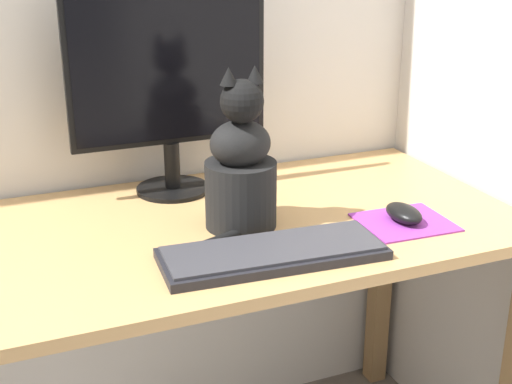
# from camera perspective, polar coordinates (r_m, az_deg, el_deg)

# --- Properties ---
(desk) EXTENTS (1.30, 0.64, 0.72)m
(desk) POSITION_cam_1_polar(r_m,az_deg,el_deg) (1.52, -3.63, -6.20)
(desk) COLOR tan
(desk) RESTS_ON ground_plane
(monitor) EXTENTS (0.45, 0.17, 0.46)m
(monitor) POSITION_cam_1_polar(r_m,az_deg,el_deg) (1.60, -7.00, 8.79)
(monitor) COLOR black
(monitor) RESTS_ON desk
(keyboard) EXTENTS (0.43, 0.18, 0.02)m
(keyboard) POSITION_cam_1_polar(r_m,az_deg,el_deg) (1.33, 1.35, -4.89)
(keyboard) COLOR black
(keyboard) RESTS_ON desk
(mousepad_right) EXTENTS (0.19, 0.17, 0.00)m
(mousepad_right) POSITION_cam_1_polar(r_m,az_deg,el_deg) (1.52, 11.81, -2.39)
(mousepad_right) COLOR purple
(mousepad_right) RESTS_ON desk
(computer_mouse_right) EXTENTS (0.06, 0.10, 0.03)m
(computer_mouse_right) POSITION_cam_1_polar(r_m,az_deg,el_deg) (1.51, 11.74, -1.67)
(computer_mouse_right) COLOR black
(computer_mouse_right) RESTS_ON mousepad_right
(cat) EXTENTS (0.20, 0.18, 0.33)m
(cat) POSITION_cam_1_polar(r_m,az_deg,el_deg) (1.43, -1.23, 1.83)
(cat) COLOR black
(cat) RESTS_ON desk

